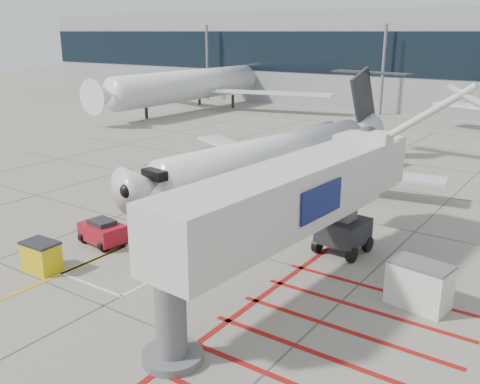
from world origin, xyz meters
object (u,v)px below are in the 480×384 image
Objects in this scene: regional_jet at (253,138)px; jet_bridge at (279,213)px; pushback_tug at (103,231)px; spill_bin at (41,256)px.

regional_jet reaches higher than jet_bridge.
jet_bridge is at bearing 9.92° from pushback_tug.
jet_bridge is 10.98× the size of spill_bin.
spill_bin is at bearing -85.04° from regional_jet.
pushback_tug is 1.46× the size of spill_bin.
regional_jet reaches higher than pushback_tug.
regional_jet is at bearing 84.73° from spill_bin.
pushback_tug is (-10.63, -0.49, -3.01)m from jet_bridge.
pushback_tug is at bearing -86.98° from regional_jet.
regional_jet is 12.10× the size of pushback_tug.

